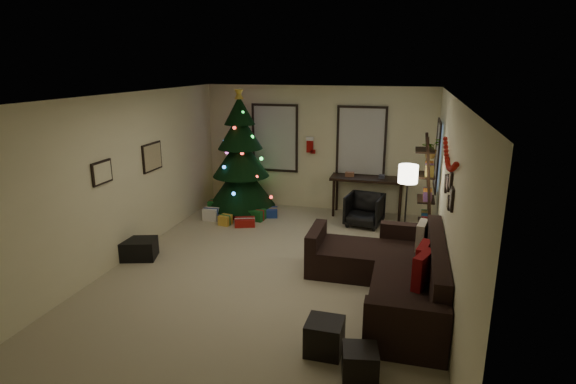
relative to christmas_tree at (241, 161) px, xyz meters
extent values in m
plane|color=tan|center=(1.52, -2.81, -1.13)|extent=(7.00, 7.00, 0.00)
plane|color=white|center=(1.52, -2.81, 1.57)|extent=(7.00, 7.00, 0.00)
plane|color=beige|center=(1.52, 0.69, 0.22)|extent=(5.00, 0.00, 5.00)
plane|color=beige|center=(1.52, -6.31, 0.22)|extent=(5.00, 0.00, 5.00)
plane|color=beige|center=(-0.98, -2.81, 0.22)|extent=(0.00, 7.00, 7.00)
plane|color=beige|center=(4.02, -2.81, 0.22)|extent=(0.00, 7.00, 7.00)
cube|color=#728CB2|center=(0.57, 0.66, 0.42)|extent=(0.94, 0.02, 1.35)
cube|color=beige|center=(0.57, 0.66, 0.42)|extent=(0.94, 0.03, 1.35)
cube|color=#728CB2|center=(2.47, 0.66, 0.42)|extent=(0.94, 0.02, 1.35)
cube|color=beige|center=(2.47, 0.66, 0.42)|extent=(0.94, 0.03, 1.35)
cube|color=#728CB2|center=(3.99, -0.26, 0.37)|extent=(0.05, 0.27, 1.17)
cube|color=beige|center=(3.99, -0.26, 0.37)|extent=(0.05, 0.45, 1.17)
cylinder|color=black|center=(0.00, 0.00, -0.97)|extent=(0.11, 0.11, 0.32)
cone|color=black|center=(0.00, 0.00, -0.48)|extent=(1.47, 1.47, 1.02)
cone|color=black|center=(0.00, 0.00, 0.11)|extent=(1.21, 1.21, 0.86)
cone|color=black|center=(0.00, 0.00, 0.65)|extent=(0.95, 0.95, 0.76)
cone|color=black|center=(0.00, 0.00, 1.08)|extent=(0.65, 0.65, 0.59)
cylinder|color=maroon|center=(0.00, 0.00, -1.11)|extent=(1.19, 1.19, 0.04)
cube|color=#14591E|center=(0.47, -0.46, -1.02)|extent=(0.35, 0.28, 0.22)
cube|color=navy|center=(0.72, -0.16, -1.04)|extent=(0.25, 0.30, 0.18)
cube|color=maroon|center=(0.37, -0.86, -1.05)|extent=(0.40, 0.30, 0.15)
cube|color=gold|center=(-0.03, -0.91, -1.03)|extent=(0.22, 0.22, 0.20)
cube|color=silver|center=(-0.43, -0.71, -1.00)|extent=(0.30, 0.22, 0.25)
cube|color=#14591E|center=(-0.53, -0.26, -0.99)|extent=(0.26, 0.26, 0.28)
cube|color=black|center=(3.55, -3.22, -0.92)|extent=(0.91, 2.43, 0.43)
cube|color=black|center=(3.91, -3.22, -0.47)|extent=(0.20, 2.43, 0.46)
cube|color=black|center=(3.55, -4.53, -0.80)|extent=(0.91, 0.20, 0.67)
cube|color=black|center=(3.55, -1.90, -0.80)|extent=(0.91, 0.20, 0.67)
cube|color=black|center=(2.67, -2.46, -0.92)|extent=(0.86, 0.91, 0.43)
cube|color=black|center=(2.14, -2.46, -0.80)|extent=(0.18, 0.91, 0.67)
cube|color=maroon|center=(3.73, -3.56, -0.49)|extent=(0.29, 0.47, 0.46)
cube|color=maroon|center=(3.73, -3.24, -0.49)|extent=(0.21, 0.47, 0.45)
cube|color=#BEB19A|center=(3.73, -2.26, -0.50)|extent=(0.19, 0.43, 0.42)
cube|color=black|center=(2.68, -4.63, -0.94)|extent=(0.41, 0.41, 0.38)
cube|color=black|center=(3.12, -4.98, -0.96)|extent=(0.42, 0.42, 0.34)
cube|color=black|center=(2.67, 0.41, -0.32)|extent=(1.56, 0.56, 0.06)
cylinder|color=black|center=(1.99, 0.19, -0.74)|extent=(0.06, 0.06, 0.78)
cylinder|color=black|center=(1.99, 0.64, -0.74)|extent=(0.06, 0.06, 0.78)
cylinder|color=black|center=(3.36, 0.19, -0.74)|extent=(0.06, 0.06, 0.78)
cylinder|color=black|center=(3.36, 0.64, -0.74)|extent=(0.06, 0.06, 0.78)
imported|color=black|center=(2.68, -0.24, -0.80)|extent=(0.72, 0.69, 0.65)
cube|color=black|center=(3.84, -1.16, -0.14)|extent=(0.05, 0.05, 1.97)
cube|color=black|center=(3.84, -0.64, -0.14)|extent=(0.05, 0.05, 1.97)
cube|color=black|center=(3.81, -0.90, -0.75)|extent=(0.30, 0.55, 0.03)
cube|color=black|center=(3.81, -0.90, -0.31)|extent=(0.30, 0.55, 0.03)
cube|color=black|center=(3.81, -0.90, 0.13)|extent=(0.30, 0.55, 0.03)
cube|color=black|center=(3.81, -0.90, 0.57)|extent=(0.30, 0.55, 0.03)
imported|color=#4C4C4C|center=(3.82, -0.90, 0.66)|extent=(0.52, 0.53, 0.45)
cylinder|color=black|center=(3.47, -1.38, -1.12)|extent=(0.27, 0.27, 0.03)
cylinder|color=black|center=(3.47, -1.38, -0.46)|extent=(0.03, 0.03, 1.28)
cylinder|color=white|center=(3.47, -1.38, 0.24)|extent=(0.32, 0.32, 0.30)
cube|color=black|center=(-0.96, -1.91, 0.41)|extent=(0.04, 0.60, 0.50)
cube|color=tan|center=(-0.96, -1.91, 0.41)|extent=(0.01, 0.54, 0.45)
cube|color=black|center=(-0.96, -3.33, 0.44)|extent=(0.04, 0.45, 0.35)
cube|color=beige|center=(-0.96, -3.33, 0.44)|extent=(0.01, 0.41, 0.31)
cube|color=black|center=(4.00, -3.41, 0.42)|extent=(0.03, 0.22, 0.28)
cube|color=black|center=(4.00, -3.06, 0.57)|extent=(0.03, 0.18, 0.22)
cube|color=black|center=(4.00, -3.06, 0.27)|extent=(0.03, 0.20, 0.16)
cube|color=black|center=(4.00, -2.71, 0.45)|extent=(0.03, 0.26, 0.20)
cube|color=black|center=(4.00, -2.36, 0.35)|extent=(0.03, 0.18, 0.24)
cube|color=black|center=(4.00, -2.36, 0.65)|extent=(0.03, 0.16, 0.16)
cube|color=#990F0C|center=(1.37, 0.62, 0.29)|extent=(0.14, 0.04, 0.30)
cube|color=white|center=(1.37, 0.62, 0.44)|extent=(0.16, 0.05, 0.08)
cube|color=#990F0C|center=(1.44, 0.62, 0.16)|extent=(0.10, 0.04, 0.08)
cube|color=#990F0C|center=(1.70, 0.79, 0.42)|extent=(0.14, 0.04, 0.30)
cube|color=white|center=(1.70, 0.79, 0.57)|extent=(0.16, 0.05, 0.08)
cube|color=#990F0C|center=(1.77, 0.79, 0.29)|extent=(0.10, 0.04, 0.08)
cube|color=black|center=(-0.83, -2.84, -0.97)|extent=(0.75, 0.61, 0.33)
camera|label=1|loc=(3.45, -9.15, 2.01)|focal=28.95mm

